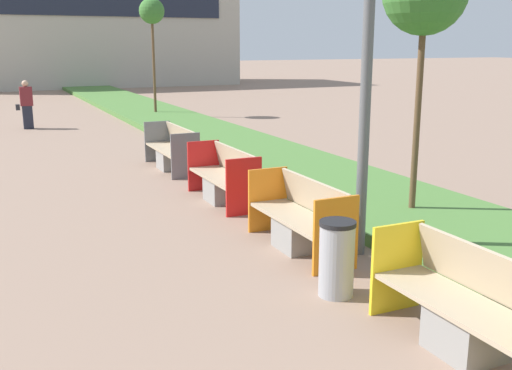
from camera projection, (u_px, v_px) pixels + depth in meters
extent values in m
cube|color=#4C7A38|center=(286.00, 165.00, 13.23)|extent=(2.80, 120.00, 0.18)
cube|color=#B2AD9E|center=(85.00, 16.00, 38.69)|extent=(18.63, 7.28, 8.87)
cube|color=#1E2333|center=(95.00, 6.00, 35.33)|extent=(15.65, 0.08, 1.20)
cube|color=gray|center=(465.00, 332.00, 5.33)|extent=(0.52, 0.60, 0.42)
cube|color=tan|center=(468.00, 308.00, 5.28)|extent=(0.58, 1.96, 0.05)
cube|color=tan|center=(493.00, 276.00, 5.33)|extent=(0.14, 1.88, 0.48)
cube|color=yellow|center=(397.00, 268.00, 6.15)|extent=(0.62, 0.04, 0.94)
cube|color=gray|center=(298.00, 234.00, 8.07)|extent=(0.52, 0.60, 0.42)
cube|color=tan|center=(298.00, 218.00, 8.02)|extent=(0.58, 1.83, 0.05)
cube|color=tan|center=(316.00, 197.00, 8.07)|extent=(0.14, 1.76, 0.48)
cube|color=orange|center=(336.00, 235.00, 7.18)|extent=(0.62, 0.04, 0.94)
cube|color=orange|center=(268.00, 199.00, 8.83)|extent=(0.62, 0.04, 0.94)
cube|color=gray|center=(222.00, 190.00, 10.50)|extent=(0.52, 0.60, 0.42)
cube|color=tan|center=(222.00, 177.00, 10.45)|extent=(0.58, 1.85, 0.05)
cube|color=tan|center=(236.00, 161.00, 10.50)|extent=(0.14, 1.78, 0.48)
cube|color=red|center=(244.00, 187.00, 9.61)|extent=(0.62, 0.04, 0.94)
cube|color=red|center=(204.00, 166.00, 11.28)|extent=(0.62, 0.04, 0.94)
cube|color=gray|center=(171.00, 160.00, 13.21)|extent=(0.52, 0.60, 0.42)
cube|color=tan|center=(171.00, 150.00, 13.15)|extent=(0.58, 2.04, 0.05)
cube|color=tan|center=(182.00, 137.00, 13.20)|extent=(0.14, 1.96, 0.48)
cube|color=slate|center=(186.00, 156.00, 12.23)|extent=(0.62, 0.04, 0.94)
cube|color=slate|center=(158.00, 141.00, 14.07)|extent=(0.62, 0.04, 0.94)
cylinder|color=#9EA0A5|center=(337.00, 261.00, 6.54)|extent=(0.39, 0.39, 0.80)
cylinder|color=black|center=(338.00, 223.00, 6.44)|extent=(0.40, 0.40, 0.05)
cylinder|color=brown|center=(417.00, 121.00, 9.17)|extent=(0.10, 0.10, 3.10)
cylinder|color=brown|center=(154.00, 68.00, 22.33)|extent=(0.10, 0.10, 3.61)
sphere|color=#38702D|center=(152.00, 11.00, 21.85)|extent=(0.93, 0.93, 0.93)
cube|color=#232633|center=(28.00, 117.00, 19.41)|extent=(0.30, 0.22, 0.75)
cube|color=maroon|center=(26.00, 96.00, 19.25)|extent=(0.38, 0.24, 0.60)
sphere|color=tan|center=(25.00, 84.00, 19.16)|extent=(0.21, 0.21, 0.21)
cube|color=#232328|center=(18.00, 107.00, 19.22)|extent=(0.12, 0.20, 0.18)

